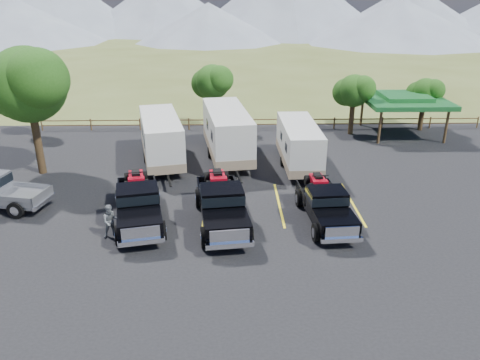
{
  "coord_description": "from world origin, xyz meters",
  "views": [
    {
      "loc": [
        -0.63,
        -18.81,
        10.89
      ],
      "look_at": [
        -0.12,
        3.7,
        1.6
      ],
      "focal_mm": 35.0,
      "sensor_mm": 36.0,
      "label": 1
    }
  ],
  "objects_px": {
    "trailer_left": "(161,139)",
    "person_a": "(146,199)",
    "tree_big_nw": "(27,85)",
    "rig_right": "(325,203)",
    "pavilion": "(404,100)",
    "rig_left": "(138,202)",
    "trailer_center": "(227,133)",
    "trailer_right": "(299,145)",
    "rig_center": "(221,203)",
    "person_b": "(111,221)"
  },
  "relations": [
    {
      "from": "trailer_left",
      "to": "person_a",
      "type": "height_order",
      "value": "trailer_left"
    },
    {
      "from": "rig_left",
      "to": "rig_center",
      "type": "height_order",
      "value": "rig_center"
    },
    {
      "from": "person_a",
      "to": "pavilion",
      "type": "bearing_deg",
      "value": 174.63
    },
    {
      "from": "trailer_left",
      "to": "person_a",
      "type": "bearing_deg",
      "value": -101.09
    },
    {
      "from": "trailer_center",
      "to": "tree_big_nw",
      "type": "bearing_deg",
      "value": -176.44
    },
    {
      "from": "rig_right",
      "to": "rig_left",
      "type": "bearing_deg",
      "value": 175.03
    },
    {
      "from": "person_b",
      "to": "trailer_left",
      "type": "bearing_deg",
      "value": 64.92
    },
    {
      "from": "trailer_right",
      "to": "person_a",
      "type": "xyz_separation_m",
      "value": [
        -8.76,
        -6.49,
        -0.7
      ]
    },
    {
      "from": "pavilion",
      "to": "person_a",
      "type": "bearing_deg",
      "value": -142.38
    },
    {
      "from": "tree_big_nw",
      "to": "pavilion",
      "type": "bearing_deg",
      "value": 17.34
    },
    {
      "from": "trailer_center",
      "to": "trailer_right",
      "type": "xyz_separation_m",
      "value": [
        4.6,
        -1.84,
        -0.26
      ]
    },
    {
      "from": "trailer_left",
      "to": "trailer_center",
      "type": "bearing_deg",
      "value": -2.09
    },
    {
      "from": "person_a",
      "to": "trailer_right",
      "type": "bearing_deg",
      "value": 173.55
    },
    {
      "from": "pavilion",
      "to": "rig_left",
      "type": "relative_size",
      "value": 0.92
    },
    {
      "from": "rig_right",
      "to": "person_a",
      "type": "bearing_deg",
      "value": 169.27
    },
    {
      "from": "pavilion",
      "to": "rig_right",
      "type": "xyz_separation_m",
      "value": [
        -8.94,
        -14.91,
        -1.8
      ]
    },
    {
      "from": "tree_big_nw",
      "to": "trailer_center",
      "type": "bearing_deg",
      "value": 11.83
    },
    {
      "from": "pavilion",
      "to": "trailer_left",
      "type": "xyz_separation_m",
      "value": [
        -18.15,
        -6.31,
        -1.11
      ]
    },
    {
      "from": "tree_big_nw",
      "to": "rig_left",
      "type": "relative_size",
      "value": 1.17
    },
    {
      "from": "person_a",
      "to": "person_b",
      "type": "bearing_deg",
      "value": 21.52
    },
    {
      "from": "pavilion",
      "to": "rig_right",
      "type": "relative_size",
      "value": 1.03
    },
    {
      "from": "tree_big_nw",
      "to": "rig_right",
      "type": "distance_m",
      "value": 18.58
    },
    {
      "from": "trailer_right",
      "to": "tree_big_nw",
      "type": "bearing_deg",
      "value": -178.91
    },
    {
      "from": "tree_big_nw",
      "to": "trailer_left",
      "type": "bearing_deg",
      "value": 12.67
    },
    {
      "from": "pavilion",
      "to": "trailer_left",
      "type": "height_order",
      "value": "pavilion"
    },
    {
      "from": "tree_big_nw",
      "to": "pavilion",
      "type": "xyz_separation_m",
      "value": [
        25.55,
        7.97,
        -2.81
      ]
    },
    {
      "from": "trailer_left",
      "to": "trailer_center",
      "type": "relative_size",
      "value": 0.92
    },
    {
      "from": "rig_right",
      "to": "person_a",
      "type": "relative_size",
      "value": 3.76
    },
    {
      "from": "tree_big_nw",
      "to": "person_b",
      "type": "xyz_separation_m",
      "value": [
        6.36,
        -8.42,
        -4.74
      ]
    },
    {
      "from": "pavilion",
      "to": "rig_center",
      "type": "xyz_separation_m",
      "value": [
        -14.08,
        -15.02,
        -1.68
      ]
    },
    {
      "from": "rig_center",
      "to": "tree_big_nw",
      "type": "bearing_deg",
      "value": 141.46
    },
    {
      "from": "trailer_left",
      "to": "person_b",
      "type": "xyz_separation_m",
      "value": [
        -1.03,
        -10.08,
        -0.81
      ]
    },
    {
      "from": "person_a",
      "to": "person_b",
      "type": "distance_m",
      "value": 2.82
    },
    {
      "from": "tree_big_nw",
      "to": "person_a",
      "type": "xyz_separation_m",
      "value": [
        7.58,
        -5.88,
        -4.76
      ]
    },
    {
      "from": "trailer_center",
      "to": "person_a",
      "type": "bearing_deg",
      "value": -124.77
    },
    {
      "from": "rig_left",
      "to": "person_b",
      "type": "relative_size",
      "value": 4.09
    },
    {
      "from": "rig_left",
      "to": "person_a",
      "type": "bearing_deg",
      "value": 63.85
    },
    {
      "from": "trailer_left",
      "to": "trailer_right",
      "type": "relative_size",
      "value": 1.09
    },
    {
      "from": "pavilion",
      "to": "rig_right",
      "type": "height_order",
      "value": "pavilion"
    },
    {
      "from": "tree_big_nw",
      "to": "trailer_left",
      "type": "xyz_separation_m",
      "value": [
        7.39,
        1.66,
        -3.92
      ]
    },
    {
      "from": "rig_right",
      "to": "person_b",
      "type": "xyz_separation_m",
      "value": [
        -10.24,
        -1.49,
        -0.13
      ]
    },
    {
      "from": "tree_big_nw",
      "to": "rig_right",
      "type": "bearing_deg",
      "value": -22.66
    },
    {
      "from": "tree_big_nw",
      "to": "trailer_center",
      "type": "relative_size",
      "value": 0.81
    },
    {
      "from": "tree_big_nw",
      "to": "trailer_right",
      "type": "height_order",
      "value": "tree_big_nw"
    },
    {
      "from": "tree_big_nw",
      "to": "trailer_left",
      "type": "relative_size",
      "value": 0.87
    },
    {
      "from": "rig_left",
      "to": "rig_center",
      "type": "bearing_deg",
      "value": -15.63
    },
    {
      "from": "pavilion",
      "to": "person_b",
      "type": "xyz_separation_m",
      "value": [
        -19.19,
        -16.4,
        -1.93
      ]
    },
    {
      "from": "tree_big_nw",
      "to": "rig_left",
      "type": "distance_m",
      "value": 10.98
    },
    {
      "from": "pavilion",
      "to": "person_b",
      "type": "bearing_deg",
      "value": -139.48
    },
    {
      "from": "rig_left",
      "to": "trailer_left",
      "type": "xyz_separation_m",
      "value": [
        0.05,
        8.45,
        0.6
      ]
    }
  ]
}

